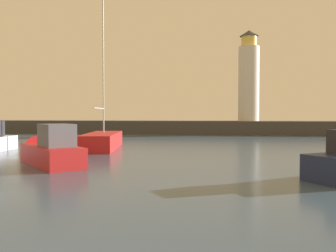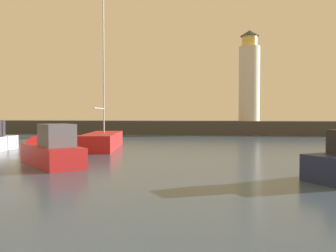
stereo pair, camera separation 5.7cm
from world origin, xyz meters
name	(u,v)px [view 1 (the left image)]	position (x,y,z in m)	size (l,w,h in m)	color
ground_plane	(175,151)	(0.00, 25.35, 0.00)	(220.00, 220.00, 0.00)	#384C60
breakwater	(195,127)	(0.00, 50.70, 1.01)	(69.03, 5.15, 2.03)	#423F3D
lighthouse	(249,78)	(8.14, 50.70, 8.48)	(3.10, 3.10, 13.63)	silver
motorboat_2	(47,150)	(-6.85, 17.02, 0.80)	(6.62, 6.68, 2.80)	#B21E1E
sailboat_moored	(102,140)	(-6.56, 26.42, 0.72)	(4.00, 9.00, 13.33)	#B21E1E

